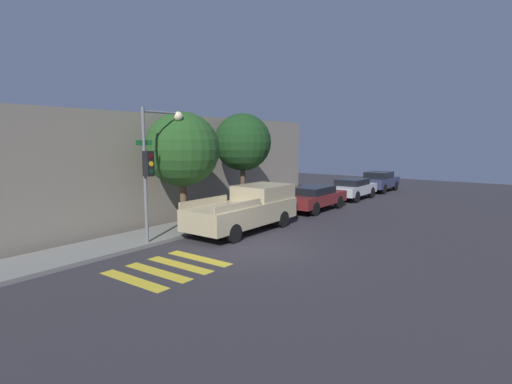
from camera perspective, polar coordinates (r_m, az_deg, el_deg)
The scene contains 11 objects.
ground_plane at distance 14.46m, azimuth -0.22°, elevation -8.16°, with size 60.00×60.00×0.00m, color #2D2B30.
sidewalk at distance 17.31m, azimuth -11.84°, elevation -5.47°, with size 26.00×2.26×0.14m, color slate.
building_row at distance 20.54m, azimuth -20.48°, elevation 3.17°, with size 26.00×6.00×5.06m, color gray.
crosswalk at distance 12.66m, azimuth -12.34°, elevation -10.61°, with size 3.04×2.60×0.00m.
traffic_light_pole at distance 15.12m, azimuth -14.27°, elevation 5.21°, with size 2.19×0.56×5.06m.
pickup_truck at distance 17.27m, azimuth -1.27°, elevation -2.33°, with size 5.51×2.10×1.87m.
sedan_near_corner at distance 22.32m, azimuth 8.27°, elevation -0.73°, with size 4.65×1.86×1.35m.
sedan_middle at distance 27.07m, azimuth 13.61°, elevation 0.57°, with size 4.21×1.84×1.35m.
sedan_far_end at distance 31.73m, azimuth 17.17°, elevation 1.54°, with size 4.21×1.88×1.50m.
tree_near_corner at distance 17.04m, azimuth -10.49°, elevation 5.97°, with size 3.12×3.12×5.07m.
tree_midblock at distance 20.03m, azimuth -1.92°, elevation 7.09°, with size 2.84×2.84×5.21m.
Camera 1 is at (-11.16, -8.34, 3.89)m, focal length 28.00 mm.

